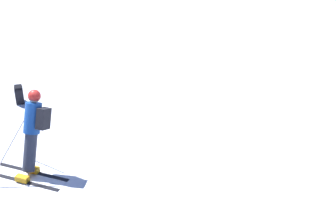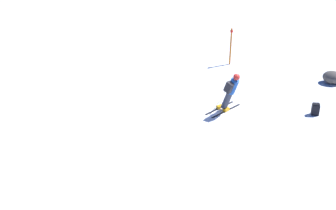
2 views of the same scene
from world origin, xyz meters
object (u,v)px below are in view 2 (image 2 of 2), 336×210
Objects in this scene: spare_backpack at (315,109)px; exposed_boulder_0 at (332,77)px; skier at (230,90)px; trail_marker at (231,45)px.

exposed_boulder_0 is at bearing -110.88° from spare_backpack.
skier reaches higher than exposed_boulder_0.
skier is 5.95m from exposed_boulder_0.
exposed_boulder_0 is 5.11m from trail_marker.
spare_backpack is at bearing 90.11° from exposed_boulder_0.
trail_marker is (5.06, -3.60, 0.79)m from spare_backpack.
exposed_boulder_0 is (-3.10, -5.03, -0.70)m from skier.
spare_backpack is 3.57m from exposed_boulder_0.
spare_backpack is 0.56× the size of exposed_boulder_0.
exposed_boulder_0 is at bearing -103.77° from skier.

